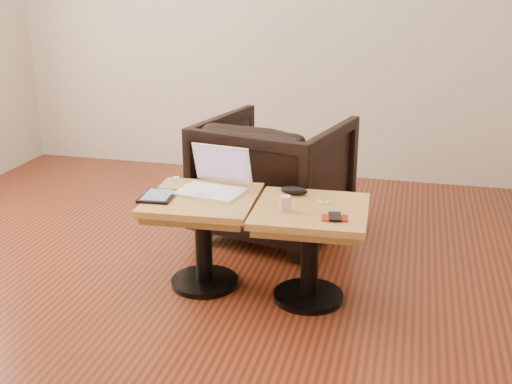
% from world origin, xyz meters
% --- Properties ---
extents(room_shell, '(4.52, 4.52, 2.71)m').
position_xyz_m(room_shell, '(0.00, 0.00, 1.35)').
color(room_shell, '#421D11').
rests_on(room_shell, ground).
extents(side_table_left, '(0.60, 0.60, 0.52)m').
position_xyz_m(side_table_left, '(0.08, 0.09, 0.39)').
color(side_table_left, black).
rests_on(side_table_left, ground).
extents(side_table_right, '(0.59, 0.59, 0.52)m').
position_xyz_m(side_table_right, '(0.67, 0.06, 0.39)').
color(side_table_right, black).
rests_on(side_table_right, ground).
extents(laptop, '(0.38, 0.35, 0.24)m').
position_xyz_m(laptop, '(0.12, 0.19, 0.57)').
color(laptop, white).
rests_on(laptop, side_table_left).
extents(tablet, '(0.19, 0.23, 0.02)m').
position_xyz_m(tablet, '(-0.14, 0.02, 0.53)').
color(tablet, black).
rests_on(tablet, side_table_left).
extents(charging_adapter, '(0.05, 0.05, 0.02)m').
position_xyz_m(charging_adapter, '(-0.15, 0.31, 0.53)').
color(charging_adapter, white).
rests_on(charging_adapter, side_table_left).
extents(glasses_case, '(0.15, 0.08, 0.05)m').
position_xyz_m(glasses_case, '(0.55, 0.24, 0.54)').
color(glasses_case, black).
rests_on(glasses_case, side_table_right).
extents(striped_cup, '(0.07, 0.07, 0.08)m').
position_xyz_m(striped_cup, '(0.55, -0.02, 0.56)').
color(striped_cup, '#DF6175').
rests_on(striped_cup, side_table_right).
extents(earbuds_tangle, '(0.08, 0.05, 0.02)m').
position_xyz_m(earbuds_tangle, '(0.73, 0.14, 0.52)').
color(earbuds_tangle, white).
rests_on(earbuds_tangle, side_table_right).
extents(phone_on_sleeve, '(0.14, 0.12, 0.02)m').
position_xyz_m(phone_on_sleeve, '(0.81, -0.06, 0.52)').
color(phone_on_sleeve, maroon).
rests_on(phone_on_sleeve, side_table_right).
extents(armchair, '(1.02, 1.04, 0.78)m').
position_xyz_m(armchair, '(0.30, 0.91, 0.39)').
color(armchair, black).
rests_on(armchair, ground).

